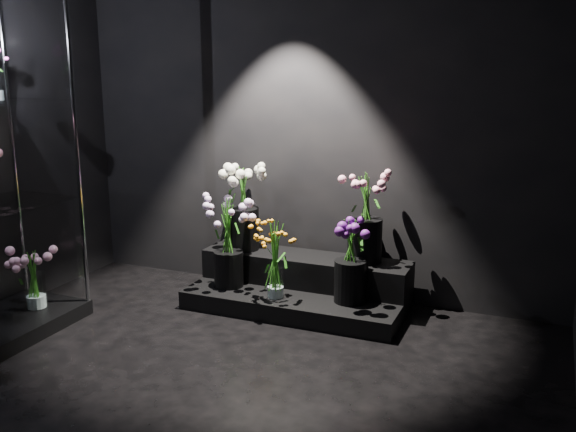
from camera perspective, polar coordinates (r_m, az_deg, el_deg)
The scene contains 9 objects.
floor at distance 3.73m, azimuth -9.21°, elevation -16.29°, with size 4.00×4.00×0.00m, color black.
wall_back at distance 5.06m, azimuth 2.20°, elevation 8.48°, with size 4.00×4.00×0.00m, color black.
display_riser at distance 5.01m, azimuth 1.14°, elevation -6.20°, with size 1.65×0.73×0.37m.
bouquet_orange_bells at distance 4.72m, azimuth -1.13°, elevation -3.89°, with size 0.34×0.34×0.57m.
bouquet_lilac at distance 4.95m, azimuth -5.36°, elevation -1.81°, with size 0.46×0.46×0.69m.
bouquet_purple at distance 4.64m, azimuth 5.59°, elevation -3.39°, with size 0.39×0.39×0.65m.
bouquet_cream_roses at distance 5.12m, azimuth -4.06°, elevation 1.51°, with size 0.40×0.40×0.71m.
bouquet_pink_roses at distance 4.83m, azimuth 6.90°, elevation 0.31°, with size 0.42×0.42×0.68m.
bouquet_case_base_pink at distance 4.98m, azimuth -21.63°, elevation -5.13°, with size 0.42×0.42×0.42m.
Camera 1 is at (1.75, -2.73, 1.84)m, focal length 40.00 mm.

